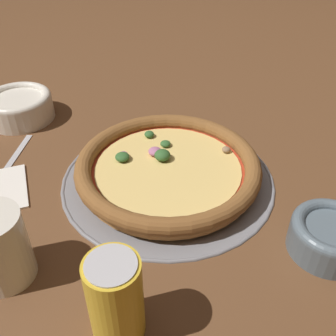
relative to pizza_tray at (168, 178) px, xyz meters
name	(u,v)px	position (x,y,z in m)	size (l,w,h in m)	color
ground_plane	(168,179)	(0.00, 0.00, 0.00)	(3.00, 3.00, 0.00)	brown
pizza_tray	(168,178)	(0.00, 0.00, 0.00)	(0.39, 0.39, 0.01)	gray
pizza	(168,168)	(0.00, 0.00, 0.02)	(0.33, 0.33, 0.04)	#BC7F42
bowl_near	(330,235)	(0.25, 0.15, 0.03)	(0.12, 0.12, 0.05)	slate
bowl_far	(19,106)	(-0.34, -0.22, 0.03)	(0.15, 0.15, 0.06)	silver
fork	(10,164)	(-0.16, -0.26, 0.00)	(0.17, 0.10, 0.00)	#B7B7BC
beverage_can	(115,299)	(0.24, -0.17, 0.06)	(0.07, 0.07, 0.12)	gold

